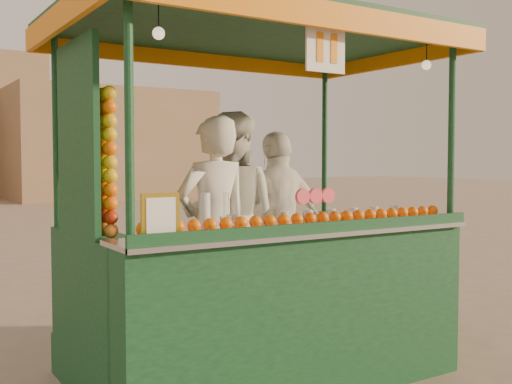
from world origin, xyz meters
TOP-DOWN VIEW (x-y plane):
  - ground at (0.00, 0.00)m, footprint 90.00×90.00m
  - building_right at (7.00, 24.00)m, footprint 9.00×6.00m
  - juice_cart at (0.04, -0.38)m, footprint 3.17×2.05m
  - vendor_left at (-0.26, -0.23)m, footprint 0.68×0.48m
  - vendor_middle at (0.11, 0.18)m, footprint 1.14×1.13m
  - vendor_right at (0.62, 0.15)m, footprint 1.04×0.53m

SIDE VIEW (x-z plane):
  - ground at x=0.00m, z-range 0.00..0.00m
  - juice_cart at x=0.04m, z-range -0.51..2.37m
  - vendor_right at x=0.62m, z-range 0.33..2.04m
  - vendor_left at x=-0.26m, z-range 0.33..2.12m
  - vendor_middle at x=0.11m, z-range 0.33..2.19m
  - building_right at x=7.00m, z-range 0.00..5.00m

